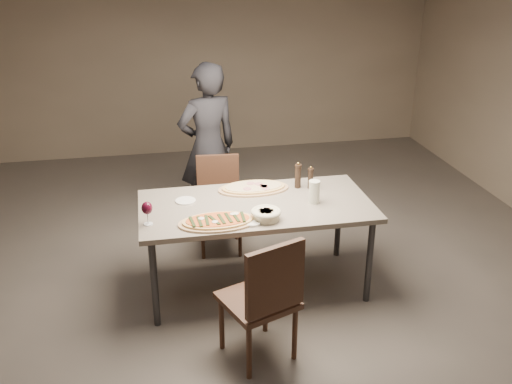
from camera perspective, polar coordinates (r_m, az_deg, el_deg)
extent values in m
plane|color=#564F4A|center=(4.79, 0.00, -9.37)|extent=(7.00, 7.00, 0.00)
plane|color=gray|center=(7.59, -5.25, 14.27)|extent=(6.00, 0.00, 6.00)
cube|color=gray|center=(4.44, 0.00, -1.42)|extent=(1.80, 0.90, 0.04)
cylinder|color=#333335|center=(4.22, -10.13, -9.01)|extent=(0.05, 0.05, 0.71)
cylinder|color=#333335|center=(4.51, 11.27, -6.82)|extent=(0.05, 0.05, 0.71)
cylinder|color=#333335|center=(4.87, -10.40, -4.39)|extent=(0.05, 0.05, 0.71)
cylinder|color=#333335|center=(5.12, 8.25, -2.77)|extent=(0.05, 0.05, 0.71)
ellipsoid|color=white|center=(4.19, -2.05, -2.12)|extent=(0.05, 0.05, 0.01)
ellipsoid|color=white|center=(4.07, -4.12, -2.95)|extent=(0.05, 0.05, 0.01)
ellipsoid|color=white|center=(4.13, -5.51, -2.61)|extent=(0.05, 0.05, 0.01)
ellipsoid|color=white|center=(4.18, -2.33, -2.16)|extent=(0.05, 0.05, 0.01)
cube|color=#243315|center=(4.09, -6.40, -2.96)|extent=(0.04, 0.17, 0.01)
cube|color=#243315|center=(4.09, -5.65, -2.95)|extent=(0.03, 0.17, 0.01)
cube|color=#243315|center=(4.10, -4.93, -2.82)|extent=(0.03, 0.16, 0.01)
cube|color=#243315|center=(4.10, -4.19, -2.82)|extent=(0.08, 0.16, 0.01)
cube|color=#243315|center=(4.11, -3.47, -2.70)|extent=(0.05, 0.17, 0.01)
cube|color=#243315|center=(4.13, -2.76, -2.59)|extent=(0.04, 0.17, 0.01)
cube|color=#243315|center=(4.13, -2.05, -2.51)|extent=(0.05, 0.17, 0.01)
cube|color=#243315|center=(4.14, -1.32, -2.48)|extent=(0.03, 0.16, 0.01)
cylinder|color=tan|center=(4.71, 0.28, 0.82)|extent=(0.07, 0.07, 0.00)
cylinder|color=tan|center=(4.66, 0.84, 0.58)|extent=(0.07, 0.07, 0.00)
cylinder|color=tan|center=(4.72, -0.54, 0.87)|extent=(0.07, 0.07, 0.00)
cylinder|color=tan|center=(4.62, 0.97, 0.37)|extent=(0.07, 0.07, 0.00)
cylinder|color=tan|center=(4.61, -0.88, 0.33)|extent=(0.07, 0.07, 0.00)
cylinder|color=tan|center=(4.67, 0.74, 0.64)|extent=(0.07, 0.07, 0.00)
cylinder|color=beige|center=(4.16, 1.00, -2.33)|extent=(0.19, 0.19, 0.07)
torus|color=beige|center=(4.15, 1.01, -2.01)|extent=(0.22, 0.22, 0.03)
cube|color=#A18041|center=(4.16, 1.36, -2.11)|extent=(0.06, 0.06, 0.04)
cube|color=#A18041|center=(4.18, 1.04, -1.98)|extent=(0.07, 0.07, 0.04)
cube|color=#A18041|center=(4.16, 0.67, -2.07)|extent=(0.07, 0.07, 0.04)
cube|color=#A18041|center=(4.14, 0.76, -2.25)|extent=(0.07, 0.07, 0.04)
cube|color=#A18041|center=(4.13, 1.19, -2.28)|extent=(0.06, 0.06, 0.04)
cylinder|color=white|center=(4.12, -0.40, -3.02)|extent=(0.14, 0.14, 0.02)
cylinder|color=#ADAC3F|center=(4.12, -0.40, -2.97)|extent=(0.10, 0.10, 0.00)
cylinder|color=black|center=(4.71, 4.21, 1.47)|extent=(0.05, 0.05, 0.18)
cylinder|color=black|center=(4.67, 4.25, 2.63)|extent=(0.06, 0.06, 0.02)
sphere|color=gold|center=(4.66, 4.25, 2.87)|extent=(0.02, 0.02, 0.02)
cylinder|color=black|center=(4.71, 5.47, 1.27)|extent=(0.04, 0.04, 0.16)
cylinder|color=black|center=(4.67, 5.52, 2.26)|extent=(0.05, 0.05, 0.02)
sphere|color=gold|center=(4.67, 5.52, 2.47)|extent=(0.02, 0.02, 0.02)
cylinder|color=silver|center=(4.44, 5.84, 0.02)|extent=(0.09, 0.09, 0.18)
cylinder|color=silver|center=(4.18, -10.72, -3.16)|extent=(0.07, 0.07, 0.01)
cylinder|color=silver|center=(4.16, -10.76, -2.61)|extent=(0.01, 0.01, 0.08)
ellipsoid|color=#41091C|center=(4.12, -10.85, -1.59)|extent=(0.08, 0.08, 0.10)
cylinder|color=white|center=(4.50, -7.06, -0.87)|extent=(0.16, 0.16, 0.01)
cube|color=#40271B|center=(3.85, 0.17, -10.79)|extent=(0.57, 0.57, 0.04)
cylinder|color=#40271B|center=(3.78, -0.70, -15.73)|extent=(0.04, 0.04, 0.41)
cylinder|color=#40271B|center=(3.94, 3.89, -13.93)|extent=(0.04, 0.04, 0.41)
cylinder|color=#40271B|center=(4.03, -3.46, -12.97)|extent=(0.04, 0.04, 0.41)
cylinder|color=#40271B|center=(4.18, 0.94, -11.43)|extent=(0.04, 0.04, 0.41)
cube|color=#40271B|center=(3.56, 1.93, -8.72)|extent=(0.41, 0.19, 0.46)
cube|color=#40271B|center=(5.17, -3.64, -1.78)|extent=(0.43, 0.43, 0.04)
cylinder|color=#40271B|center=(5.42, -1.94, -2.93)|extent=(0.03, 0.03, 0.38)
cylinder|color=#40271B|center=(5.41, -5.45, -3.11)|extent=(0.03, 0.03, 0.38)
cylinder|color=#40271B|center=(5.13, -1.61, -4.57)|extent=(0.03, 0.03, 0.38)
cylinder|color=#40271B|center=(5.11, -5.33, -4.76)|extent=(0.03, 0.03, 0.38)
cube|color=#40271B|center=(5.24, -3.83, 1.54)|extent=(0.39, 0.07, 0.42)
imported|color=black|center=(5.50, -4.83, 4.48)|extent=(0.69, 0.55, 1.64)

